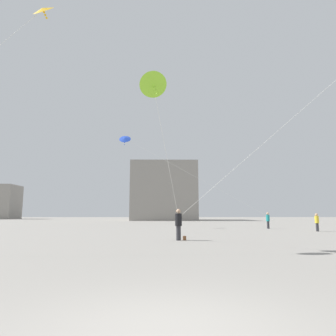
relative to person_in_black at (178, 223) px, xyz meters
name	(u,v)px	position (x,y,z in m)	size (l,w,h in m)	color
ground_plane	(169,333)	(-0.60, -13.99, -0.99)	(300.00, 300.00, 0.00)	gray
person_in_black	(178,223)	(0.00, 0.00, 0.00)	(0.39, 0.39, 1.81)	#2D2D33
person_in_teal	(268,220)	(9.86, 14.37, -0.07)	(0.37, 0.37, 1.68)	#2D2D33
person_in_yellow	(317,221)	(12.53, 9.24, -0.12)	(0.34, 0.34, 1.58)	#2D2D33
kite_amber_diamond	(41,11)	(-6.61, -4.99, 9.98)	(8.11, 2.77, 10.21)	yellow
kite_cobalt_diamond	(126,139)	(-5.45, 16.16, 9.04)	(16.10, 2.34, 9.35)	blue
kite_lime_diamond	(153,85)	(-1.31, -4.59, 6.50)	(2.05, 5.21, 6.76)	#8CD12D
building_centre_hall	(164,192)	(-1.60, 60.04, 5.96)	(15.82, 17.81, 13.90)	gray
handbag_beside_flyer	(184,238)	(0.35, 0.10, -0.87)	(0.32, 0.14, 0.24)	brown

